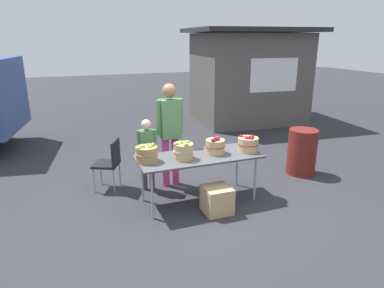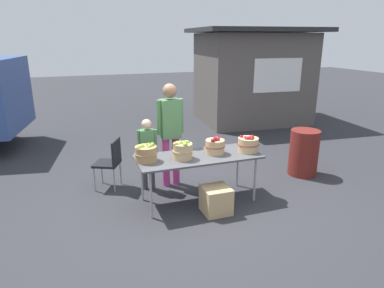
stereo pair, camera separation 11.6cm
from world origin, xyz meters
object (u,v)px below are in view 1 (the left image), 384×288
object	(u,v)px
apple_basket_green_1	(183,150)
child_customer	(147,149)
market_table	(199,158)
vendor_adult	(170,127)
apple_basket_green_0	(147,153)
trash_barrel	(302,152)
folding_chair	(110,160)
apple_basket_red_0	(215,146)
apple_basket_red_1	(248,144)
produce_crate	(217,200)

from	to	relation	value
apple_basket_green_1	child_customer	bearing A→B (deg)	116.47
apple_basket_green_1	child_customer	xyz separation A→B (m)	(-0.37, 0.74, -0.17)
market_table	vendor_adult	bearing A→B (deg)	107.14
apple_basket_green_0	apple_basket_green_1	world-z (taller)	apple_basket_green_1
apple_basket_green_0	trash_barrel	xyz separation A→B (m)	(3.04, 0.33, -0.44)
vendor_adult	folding_chair	bearing A→B (deg)	-14.56
apple_basket_green_0	vendor_adult	distance (m)	0.92
apple_basket_green_0	child_customer	size ratio (longest dim) A/B	0.28
apple_basket_green_1	apple_basket_red_0	distance (m)	0.55
apple_basket_red_1	vendor_adult	bearing A→B (deg)	142.11
apple_basket_red_0	produce_crate	world-z (taller)	apple_basket_red_0
apple_basket_green_1	vendor_adult	xyz separation A→B (m)	(0.04, 0.79, 0.16)
apple_basket_red_0	apple_basket_red_1	bearing A→B (deg)	-8.96
apple_basket_red_1	trash_barrel	bearing A→B (deg)	16.88
apple_basket_green_1	produce_crate	xyz separation A→B (m)	(0.38, -0.40, -0.69)
apple_basket_red_1	child_customer	xyz separation A→B (m)	(-1.45, 0.77, -0.16)
trash_barrel	produce_crate	world-z (taller)	trash_barrel
apple_basket_green_0	trash_barrel	bearing A→B (deg)	6.13
apple_basket_red_0	folding_chair	distance (m)	1.81
apple_basket_green_0	produce_crate	distance (m)	1.23
apple_basket_green_0	apple_basket_red_1	size ratio (longest dim) A/B	0.99
apple_basket_green_0	apple_basket_red_1	bearing A→B (deg)	-3.78
market_table	child_customer	distance (m)	0.95
market_table	apple_basket_green_0	xyz separation A→B (m)	(-0.80, 0.04, 0.17)
market_table	trash_barrel	xyz separation A→B (m)	(2.24, 0.36, -0.28)
apple_basket_red_1	folding_chair	size ratio (longest dim) A/B	0.40
vendor_adult	produce_crate	world-z (taller)	vendor_adult
apple_basket_red_0	produce_crate	bearing A→B (deg)	-110.34
apple_basket_red_0	folding_chair	world-z (taller)	apple_basket_red_0
apple_basket_red_1	produce_crate	xyz separation A→B (m)	(-0.70, -0.38, -0.67)
trash_barrel	produce_crate	size ratio (longest dim) A/B	2.17
apple_basket_red_1	vendor_adult	distance (m)	1.33
vendor_adult	trash_barrel	bearing A→B (deg)	168.58
trash_barrel	apple_basket_red_1	bearing A→B (deg)	-163.12
child_customer	folding_chair	xyz separation A→B (m)	(-0.58, 0.25, -0.21)
child_customer	folding_chair	distance (m)	0.67
vendor_adult	apple_basket_green_1	bearing A→B (deg)	84.14
apple_basket_red_1	child_customer	distance (m)	1.65
apple_basket_green_0	apple_basket_green_1	bearing A→B (deg)	-8.93
folding_chair	trash_barrel	world-z (taller)	folding_chair
trash_barrel	apple_basket_red_0	bearing A→B (deg)	-169.89
apple_basket_green_1	trash_barrel	distance (m)	2.58
apple_basket_green_1	apple_basket_red_0	size ratio (longest dim) A/B	0.99
apple_basket_red_0	folding_chair	xyz separation A→B (m)	(-1.50, 0.93, -0.36)
market_table	apple_basket_red_1	distance (m)	0.83
apple_basket_green_0	trash_barrel	world-z (taller)	apple_basket_green_0
child_customer	produce_crate	bearing A→B (deg)	134.29
apple_basket_red_0	child_customer	bearing A→B (deg)	143.44
market_table	trash_barrel	size ratio (longest dim) A/B	2.22
market_table	produce_crate	xyz separation A→B (m)	(0.11, -0.45, -0.51)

